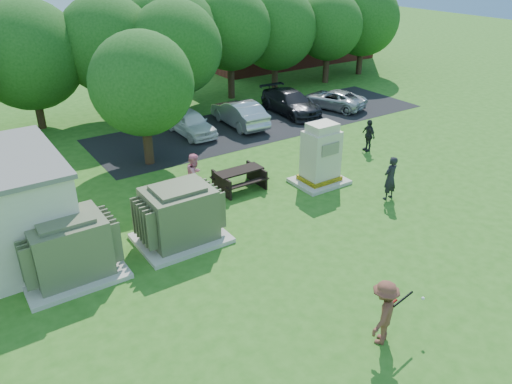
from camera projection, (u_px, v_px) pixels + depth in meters
ground at (328, 277)px, 15.44m from camera, size 120.00×120.00×0.00m
brick_building at (281, 13)px, 42.71m from camera, size 15.00×8.00×8.00m
parking_strip at (265, 122)px, 28.97m from camera, size 20.00×6.00×0.01m
transformer_left at (69, 249)px, 15.12m from camera, size 3.00×2.40×2.07m
transformer_right at (180, 216)px, 16.96m from camera, size 3.00×2.40×2.07m
generator_cabinet at (321, 158)px, 21.05m from camera, size 2.20×1.80×2.68m
picnic_table at (239, 177)px, 20.82m from camera, size 2.01×1.51×0.86m
batter at (383, 313)px, 12.57m from camera, size 1.36×1.14×1.83m
person_by_generator at (390, 178)px, 19.83m from camera, size 0.69×0.48×1.82m
person_at_picnic at (195, 176)px, 19.98m from camera, size 1.15×1.13×1.86m
person_walking_right at (368, 135)px, 24.60m from camera, size 0.54×0.99×1.60m
car_white at (191, 123)px, 26.79m from camera, size 1.57×3.85×1.31m
car_silver_a at (239, 113)px, 28.09m from camera, size 1.75×4.45×1.44m
car_dark at (291, 102)px, 30.09m from camera, size 2.26×4.90×1.39m
car_silver_b at (333, 99)px, 31.13m from camera, size 3.10×4.50×1.14m
batting_equipment at (405, 299)px, 12.65m from camera, size 1.16×0.24×0.30m
tree_row at (139, 45)px, 28.22m from camera, size 41.30×13.30×7.30m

